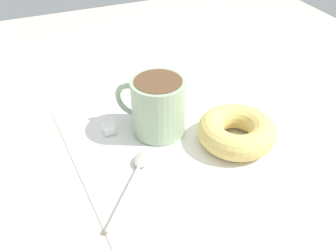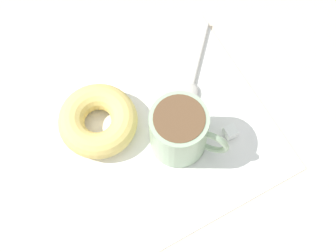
{
  "view_description": "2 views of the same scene",
  "coord_description": "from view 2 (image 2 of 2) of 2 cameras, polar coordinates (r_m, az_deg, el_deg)",
  "views": [
    {
      "loc": [
        18.0,
        43.52,
        37.58
      ],
      "look_at": [
        0.29,
        1.08,
        2.3
      ],
      "focal_mm": 40.0,
      "sensor_mm": 36.0,
      "label": 1
    },
    {
      "loc": [
        -13.03,
        -27.29,
        79.71
      ],
      "look_at": [
        0.29,
        1.08,
        2.3
      ],
      "focal_mm": 60.0,
      "sensor_mm": 36.0,
      "label": 2
    }
  ],
  "objects": [
    {
      "name": "napkin",
      "position": [
        0.86,
        -0.0,
        -0.54
      ],
      "size": [
        32.61,
        32.61,
        0.3
      ],
      "primitive_type": "cube",
      "rotation": [
        0.0,
        0.0,
        0.07
      ],
      "color": "white",
      "rests_on": "ground_plane"
    },
    {
      "name": "ground_plane",
      "position": [
        0.86,
        0.13,
        -1.5
      ],
      "size": [
        120.0,
        120.0,
        2.0
      ],
      "primitive_type": "cube",
      "color": "beige"
    },
    {
      "name": "donut",
      "position": [
        0.85,
        -7.13,
        0.52
      ],
      "size": [
        11.96,
        11.96,
        3.97
      ],
      "primitive_type": "torus",
      "color": "#E5C66B",
      "rests_on": "napkin"
    },
    {
      "name": "coffee_cup",
      "position": [
        0.8,
        1.24,
        -0.46
      ],
      "size": [
        9.85,
        10.1,
        9.04
      ],
      "color": "#9EB793",
      "rests_on": "napkin"
    },
    {
      "name": "sugar_cube",
      "position": [
        0.85,
        6.36,
        -0.6
      ],
      "size": [
        1.76,
        1.76,
        1.76
      ],
      "primitive_type": "cube",
      "color": "white",
      "rests_on": "napkin"
    },
    {
      "name": "spoon",
      "position": [
        0.89,
        2.61,
        4.62
      ],
      "size": [
        10.48,
        12.55,
        0.9
      ],
      "color": "#B7B2A8",
      "rests_on": "napkin"
    }
  ]
}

